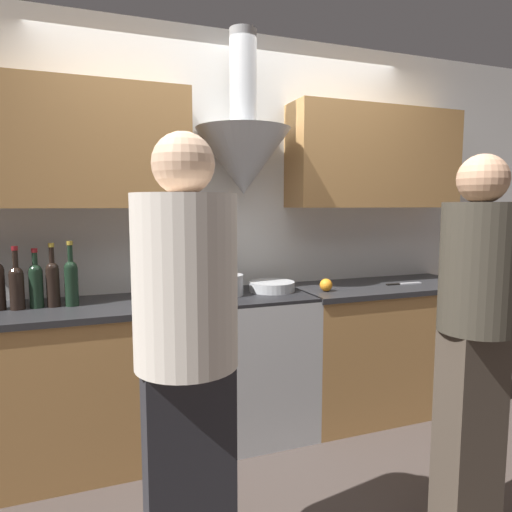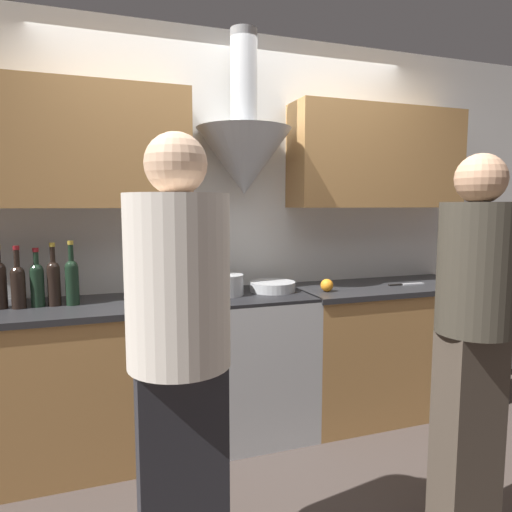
% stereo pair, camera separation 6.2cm
% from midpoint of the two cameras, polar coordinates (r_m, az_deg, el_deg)
% --- Properties ---
extents(ground_plane, '(12.00, 12.00, 0.00)m').
position_cam_midpoint_polar(ground_plane, '(2.91, 2.37, -23.91)').
color(ground_plane, '#423833').
extents(wall_back, '(8.40, 0.61, 2.60)m').
position_cam_midpoint_polar(wall_back, '(3.07, -2.02, 6.72)').
color(wall_back, white).
rests_on(wall_back, ground_plane).
extents(counter_left, '(1.43, 0.62, 0.91)m').
position_cam_midpoint_polar(counter_left, '(2.86, -21.25, -14.73)').
color(counter_left, '#B27F47').
rests_on(counter_left, ground_plane).
extents(counter_right, '(1.31, 0.62, 0.91)m').
position_cam_midpoint_polar(counter_right, '(3.45, 16.20, -10.91)').
color(counter_right, '#B27F47').
rests_on(counter_right, ground_plane).
extents(stove_range, '(0.71, 0.60, 0.91)m').
position_cam_midpoint_polar(stove_range, '(3.01, -0.04, -13.19)').
color(stove_range, '#B7BABC').
rests_on(stove_range, ground_plane).
extents(wine_bottle_4, '(0.07, 0.07, 0.34)m').
position_cam_midpoint_polar(wine_bottle_4, '(2.76, -27.03, -3.14)').
color(wine_bottle_4, black).
rests_on(wine_bottle_4, counter_left).
extents(wine_bottle_5, '(0.07, 0.07, 0.32)m').
position_cam_midpoint_polar(wine_bottle_5, '(2.76, -25.10, -3.01)').
color(wine_bottle_5, black).
rests_on(wine_bottle_5, counter_left).
extents(wine_bottle_6, '(0.07, 0.07, 0.35)m').
position_cam_midpoint_polar(wine_bottle_6, '(2.75, -23.37, -2.85)').
color(wine_bottle_6, black).
rests_on(wine_bottle_6, counter_left).
extents(wine_bottle_7, '(0.07, 0.07, 0.36)m').
position_cam_midpoint_polar(wine_bottle_7, '(2.73, -21.41, -2.75)').
color(wine_bottle_7, black).
rests_on(wine_bottle_7, counter_left).
extents(stock_pot, '(0.22, 0.22, 0.13)m').
position_cam_midpoint_polar(stock_pot, '(2.84, -3.21, -3.61)').
color(stock_pot, '#B7BABC').
rests_on(stock_pot, stove_range).
extents(mixing_bowl, '(0.30, 0.30, 0.06)m').
position_cam_midpoint_polar(mixing_bowl, '(2.97, 2.68, -3.81)').
color(mixing_bowl, '#B7BABC').
rests_on(mixing_bowl, stove_range).
extents(orange_fruit, '(0.08, 0.08, 0.08)m').
position_cam_midpoint_polar(orange_fruit, '(2.99, 9.45, -3.63)').
color(orange_fruit, orange).
rests_on(orange_fruit, counter_right).
extents(chefs_knife, '(0.28, 0.04, 0.01)m').
position_cam_midpoint_polar(chefs_knife, '(3.38, 18.78, -3.37)').
color(chefs_knife, silver).
rests_on(chefs_knife, counter_right).
extents(person_foreground_left, '(0.37, 0.37, 1.72)m').
position_cam_midpoint_polar(person_foreground_left, '(1.68, -8.50, -11.82)').
color(person_foreground_left, '#28282D').
rests_on(person_foreground_left, ground_plane).
extents(person_foreground_right, '(0.31, 0.31, 1.68)m').
position_cam_midpoint_polar(person_foreground_right, '(2.19, 26.21, -8.27)').
color(person_foreground_right, '#473D33').
rests_on(person_foreground_right, ground_plane).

